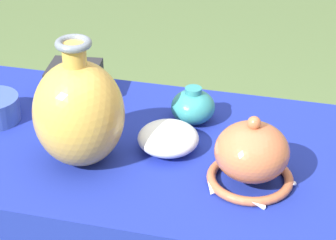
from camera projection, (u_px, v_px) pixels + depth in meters
display_table at (164, 179)px, 1.70m from camera, size 1.27×0.67×0.79m
vase_tall_bulbous at (79, 112)px, 1.55m from camera, size 0.22×0.22×0.32m
vase_dome_bell at (251, 156)px, 1.51m from camera, size 0.21×0.22×0.18m
mosaic_tile_box at (74, 82)px, 1.88m from camera, size 0.16×0.16×0.10m
jar_round_teal at (193, 106)px, 1.76m from camera, size 0.12×0.12×0.10m
cup_wide_celadon at (64, 104)px, 1.77m from camera, size 0.10×0.10×0.09m
bowl_shallow_porcelain at (168, 138)px, 1.64m from camera, size 0.15×0.15×0.07m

